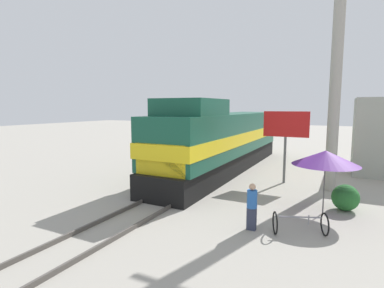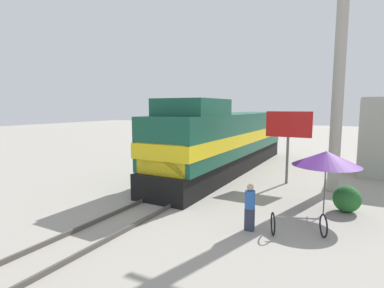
% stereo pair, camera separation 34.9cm
% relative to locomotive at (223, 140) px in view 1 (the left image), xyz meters
% --- Properties ---
extents(ground_plane, '(120.00, 120.00, 0.00)m').
position_rel_locomotive_xyz_m(ground_plane, '(0.00, -5.04, -2.00)').
color(ground_plane, gray).
extents(rail_near, '(0.08, 31.24, 0.15)m').
position_rel_locomotive_xyz_m(rail_near, '(-0.72, -5.04, -1.93)').
color(rail_near, '#4C4742').
rests_on(rail_near, ground_plane).
extents(rail_far, '(0.08, 31.24, 0.15)m').
position_rel_locomotive_xyz_m(rail_far, '(0.72, -5.04, -1.93)').
color(rail_far, '#4C4742').
rests_on(rail_far, ground_plane).
extents(locomotive, '(2.97, 16.35, 4.52)m').
position_rel_locomotive_xyz_m(locomotive, '(0.00, 0.00, 0.00)').
color(locomotive, black).
rests_on(locomotive, ground_plane).
extents(utility_pole, '(1.80, 0.53, 10.80)m').
position_rel_locomotive_xyz_m(utility_pole, '(6.40, -1.79, 3.44)').
color(utility_pole, '#9E998E').
rests_on(utility_pole, ground_plane).
extents(vendor_umbrella, '(2.47, 2.47, 2.48)m').
position_rel_locomotive_xyz_m(vendor_umbrella, '(6.32, -5.59, 0.20)').
color(vendor_umbrella, '#4C4C4C').
rests_on(vendor_umbrella, ground_plane).
extents(billboard_sign, '(2.39, 0.12, 3.89)m').
position_rel_locomotive_xyz_m(billboard_sign, '(4.10, -1.34, 0.97)').
color(billboard_sign, '#595959').
rests_on(billboard_sign, ground_plane).
extents(shrub_cluster, '(1.05, 1.05, 1.05)m').
position_rel_locomotive_xyz_m(shrub_cluster, '(7.09, -4.79, -1.48)').
color(shrub_cluster, '#236028').
rests_on(shrub_cluster, ground_plane).
extents(person_bystander, '(0.34, 0.34, 1.60)m').
position_rel_locomotive_xyz_m(person_bystander, '(4.28, -8.37, -1.14)').
color(person_bystander, '#2D3347').
rests_on(person_bystander, ground_plane).
extents(bicycle, '(1.78, 1.30, 0.75)m').
position_rel_locomotive_xyz_m(bicycle, '(5.78, -8.05, -1.62)').
color(bicycle, black).
rests_on(bicycle, ground_plane).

